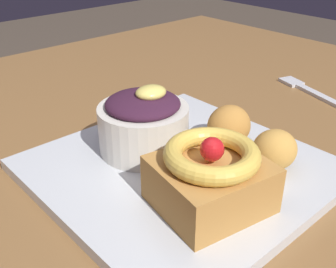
{
  "coord_description": "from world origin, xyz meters",
  "views": [
    {
      "loc": [
        -0.21,
        -0.31,
        0.97
      ],
      "look_at": [
        0.04,
        -0.04,
        0.77
      ],
      "focal_mm": 43.62,
      "sensor_mm": 36.0,
      "label": 1
    }
  ],
  "objects_px": {
    "front_plate": "(181,169)",
    "fritter_middle": "(275,150)",
    "cake_slice": "(210,176)",
    "fork": "(306,89)",
    "fritter_front": "(229,126)",
    "berry_ramekin": "(144,123)"
  },
  "relations": [
    {
      "from": "front_plate",
      "to": "fritter_middle",
      "type": "xyz_separation_m",
      "value": [
        0.07,
        -0.07,
        0.03
      ]
    },
    {
      "from": "cake_slice",
      "to": "fritter_middle",
      "type": "distance_m",
      "value": 0.09
    },
    {
      "from": "fritter_middle",
      "to": "fork",
      "type": "height_order",
      "value": "fritter_middle"
    },
    {
      "from": "cake_slice",
      "to": "fritter_front",
      "type": "relative_size",
      "value": 2.09
    },
    {
      "from": "front_plate",
      "to": "fritter_front",
      "type": "bearing_deg",
      "value": -4.06
    },
    {
      "from": "fritter_front",
      "to": "fritter_middle",
      "type": "height_order",
      "value": "fritter_front"
    },
    {
      "from": "cake_slice",
      "to": "fritter_front",
      "type": "bearing_deg",
      "value": 31.99
    },
    {
      "from": "fritter_front",
      "to": "fork",
      "type": "bearing_deg",
      "value": 10.17
    },
    {
      "from": "front_plate",
      "to": "fritter_front",
      "type": "height_order",
      "value": "fritter_front"
    },
    {
      "from": "front_plate",
      "to": "fritter_front",
      "type": "distance_m",
      "value": 0.07
    },
    {
      "from": "fritter_front",
      "to": "fork",
      "type": "height_order",
      "value": "fritter_front"
    },
    {
      "from": "front_plate",
      "to": "berry_ramekin",
      "type": "bearing_deg",
      "value": 98.29
    },
    {
      "from": "berry_ramekin",
      "to": "fritter_middle",
      "type": "xyz_separation_m",
      "value": [
        0.07,
        -0.12,
        -0.01
      ]
    },
    {
      "from": "cake_slice",
      "to": "fritter_front",
      "type": "xyz_separation_m",
      "value": [
        0.09,
        0.06,
        -0.01
      ]
    },
    {
      "from": "fritter_middle",
      "to": "berry_ramekin",
      "type": "bearing_deg",
      "value": 122.42
    },
    {
      "from": "cake_slice",
      "to": "fork",
      "type": "distance_m",
      "value": 0.35
    },
    {
      "from": "fritter_front",
      "to": "front_plate",
      "type": "bearing_deg",
      "value": 175.94
    },
    {
      "from": "front_plate",
      "to": "fritter_middle",
      "type": "distance_m",
      "value": 0.1
    },
    {
      "from": "front_plate",
      "to": "cake_slice",
      "type": "bearing_deg",
      "value": -112.63
    },
    {
      "from": "cake_slice",
      "to": "fritter_front",
      "type": "distance_m",
      "value": 0.11
    },
    {
      "from": "cake_slice",
      "to": "berry_ramekin",
      "type": "distance_m",
      "value": 0.12
    },
    {
      "from": "fritter_middle",
      "to": "fork",
      "type": "bearing_deg",
      "value": 23.52
    }
  ]
}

